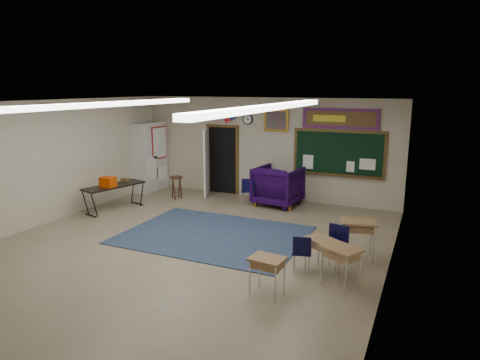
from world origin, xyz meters
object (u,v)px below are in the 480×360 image
at_px(student_desk_front_left, 321,254).
at_px(wooden_stool, 177,187).
at_px(student_desk_front_right, 358,238).
at_px(wingback_armchair, 278,186).
at_px(folding_table, 114,196).

bearing_deg(student_desk_front_left, wooden_stool, -179.99).
bearing_deg(student_desk_front_right, wingback_armchair, 116.99).
relative_size(student_desk_front_left, folding_table, 0.38).
relative_size(student_desk_front_right, wooden_stool, 1.16).
height_order(wingback_armchair, student_desk_front_right, wingback_armchair).
bearing_deg(wingback_armchair, wooden_stool, 17.67).
relative_size(student_desk_front_left, wooden_stool, 1.00).
distance_m(wingback_armchair, student_desk_front_left, 4.58).
relative_size(student_desk_front_right, folding_table, 0.44).
height_order(student_desk_front_right, wooden_stool, student_desk_front_right).
relative_size(student_desk_front_left, student_desk_front_right, 0.86).
bearing_deg(student_desk_front_left, wingback_armchair, 152.17).
bearing_deg(wooden_stool, student_desk_front_right, -23.59).
xyz_separation_m(wingback_armchair, student_desk_front_right, (2.72, -3.09, -0.12)).
bearing_deg(folding_table, wingback_armchair, 46.14).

